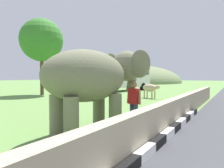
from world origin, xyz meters
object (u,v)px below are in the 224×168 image
object	(u,v)px
bus_white	(123,75)
person_handler	(134,101)
elephant	(96,77)
cow_near	(150,88)

from	to	relation	value
bus_white	person_handler	bearing A→B (deg)	-150.88
elephant	person_handler	xyz separation A→B (m)	(1.41, -0.76, -0.91)
elephant	bus_white	size ratio (longest dim) A/B	0.43
elephant	person_handler	bearing A→B (deg)	-28.49
bus_white	cow_near	size ratio (longest dim) A/B	5.00
person_handler	cow_near	world-z (taller)	person_handler
elephant	bus_white	xyz separation A→B (m)	(18.33, 8.66, 0.24)
elephant	cow_near	xyz separation A→B (m)	(11.22, 2.25, -0.97)
elephant	person_handler	world-z (taller)	elephant
bus_white	elephant	bearing A→B (deg)	-154.70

